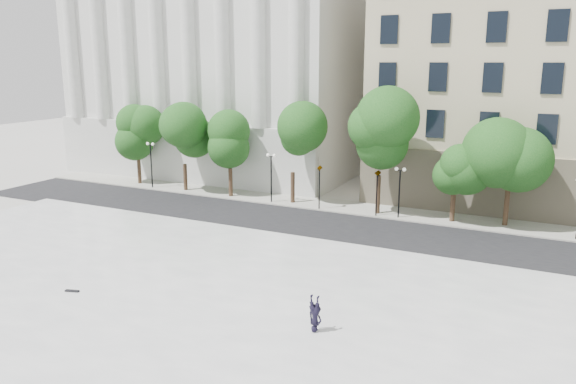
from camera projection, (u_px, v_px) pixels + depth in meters
name	position (u px, v px, depth m)	size (l,w,h in m)	color
ground	(138.00, 321.00, 26.33)	(160.00, 160.00, 0.00)	beige
plaza	(177.00, 293.00, 28.90)	(44.00, 22.00, 0.45)	white
street	(300.00, 224.00, 42.07)	(60.00, 8.00, 0.02)	black
far_sidewalk	(330.00, 205.00, 47.31)	(60.00, 4.00, 0.12)	#B4B2A6
building_west	(242.00, 52.00, 64.41)	(31.50, 27.65, 25.60)	silver
traffic_light_west	(320.00, 165.00, 45.09)	(0.70, 1.91, 4.25)	black
traffic_light_east	(378.00, 170.00, 43.02)	(0.76, 1.91, 4.25)	black
person_lying	(315.00, 327.00, 24.27)	(0.61, 0.40, 1.67)	black
skateboard	(72.00, 291.00, 28.56)	(0.73, 0.19, 0.07)	black
street_trees	(348.00, 146.00, 44.83)	(45.78, 5.19, 8.01)	#382619
lamp_posts	(329.00, 175.00, 45.22)	(37.15, 0.28, 4.45)	black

